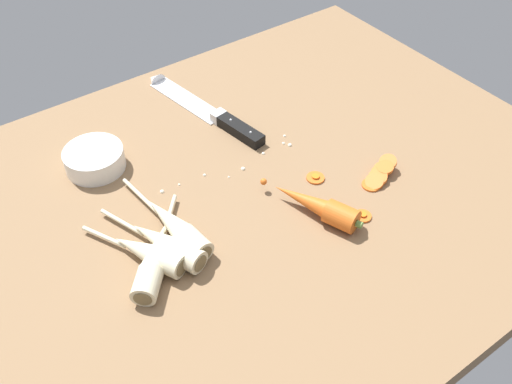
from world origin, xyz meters
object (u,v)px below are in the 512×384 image
Objects in this scene: parsnip_back at (148,253)px; carrot_slice_stray_mid at (315,177)px; chefs_knife at (200,106)px; parsnip_mid_right at (154,260)px; carrot_slice_stack at (379,174)px; parsnip_front at (166,244)px; carrot_slice_stray_near at (363,215)px; prep_bowl at (94,159)px; parsnip_mid_left at (176,226)px; whole_carrot at (318,206)px.

parsnip_back is 33.78cm from carrot_slice_stray_mid.
chefs_knife is 40.93cm from parsnip_back.
parsnip_mid_right is 43.42cm from carrot_slice_stack.
parsnip_mid_right is 2.08× the size of carrot_slice_stack.
parsnip_back is (-0.11, 1.87, 0.00)cm from parsnip_mid_right.
parsnip_mid_right reaches higher than carrot_slice_stack.
carrot_slice_stray_near is at bearing -22.20° from parsnip_front.
chefs_knife is 1.66× the size of parsnip_front.
parsnip_mid_right is 1.66× the size of prep_bowl.
carrot_slice_stray_near is 49.64cm from prep_bowl.
parsnip_mid_left and parsnip_back have the same top height.
whole_carrot is 23.98cm from parsnip_mid_left.
whole_carrot reaches higher than parsnip_mid_right.
parsnip_mid_right reaches higher than carrot_slice_stray_near.
whole_carrot is at bearing -16.99° from parsnip_front.
parsnip_back is 6.09× the size of carrot_slice_stray_near.
parsnip_mid_right is 6.02× the size of carrot_slice_stray_near.
prep_bowl is at bearing 127.57° from whole_carrot.
carrot_slice_stray_mid is at bearing -1.09° from parsnip_front.
parsnip_back reaches higher than chefs_knife.
prep_bowl is at bearing 139.95° from carrot_slice_stray_mid.
parsnip_mid_right is 0.99× the size of parsnip_back.
carrot_slice_stray_mid is at bearing -79.17° from chefs_knife.
chefs_knife is 31.11cm from carrot_slice_stray_mid.
parsnip_back is at bearing 179.11° from parsnip_front.
parsnip_mid_left is at bearing 20.14° from parsnip_back.
carrot_slice_stray_near is (30.95, -12.63, -1.62)cm from parsnip_front.
parsnip_back is (-6.34, -2.33, 0.00)cm from parsnip_mid_left.
carrot_slice_stray_near is at bearing -81.66° from chefs_knife.
parsnip_front is 3.57cm from parsnip_mid_right.
parsnip_mid_right is at bearing -177.89° from carrot_slice_stray_mid.
parsnip_mid_left is (-21.55, -27.60, 1.33)cm from chefs_knife.
prep_bowl is (-25.34, -4.34, 1.50)cm from chefs_knife.
parsnip_front is at bearing 178.91° from carrot_slice_stray_mid.
parsnip_front is 1.15× the size of parsnip_mid_right.
carrot_slice_stray_near is at bearing -17.63° from parsnip_mid_right.
whole_carrot reaches higher than chefs_knife.
parsnip_mid_right is (-27.78, -31.79, 1.33)cm from chefs_knife.
parsnip_mid_left is 2.17× the size of prep_bowl.
parsnip_front is at bearing -129.50° from chefs_knife.
chefs_knife is 10.43× the size of carrot_slice_stray_mid.
carrot_slice_stray_mid is (-0.40, 12.05, 0.00)cm from carrot_slice_stray_near.
chefs_knife is at bearing 98.34° from carrot_slice_stray_near.
parsnip_front is 25.64cm from prep_bowl.
carrot_slice_stack is at bearing -9.63° from parsnip_back.
parsnip_mid_right is (-28.02, 5.80, -0.12)cm from whole_carrot.
parsnip_mid_left and parsnip_mid_right have the same top height.
parsnip_front and parsnip_mid_right have the same top height.
carrot_slice_stack reaches higher than carrot_slice_stray_near.
parsnip_front is (-24.95, 7.62, -0.12)cm from whole_carrot.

